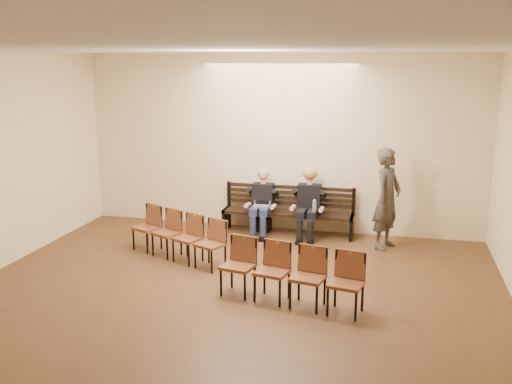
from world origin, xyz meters
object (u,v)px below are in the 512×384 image
Objects in this scene: laptop at (261,208)px; water_bottle at (314,213)px; seated_man at (262,203)px; seated_woman at (308,205)px; passerby at (388,191)px; bag at (262,224)px; chair_row_back at (290,275)px; chair_row_front at (177,236)px; bench at (288,223)px.

water_bottle reaches higher than laptop.
seated_woman reaches higher than seated_man.
seated_woman is 1.56m from passerby.
chair_row_back reaches higher than bag.
chair_row_back is at bearing -63.45° from laptop.
seated_man is at bearing 99.72° from laptop.
chair_row_back is (2.23, -1.39, 0.02)m from chair_row_front.
laptop is 2.43m from passerby.
water_bottle is (1.06, -0.10, 0.00)m from laptop.
water_bottle is 0.12× the size of chair_row_front.
water_bottle reaches higher than bag.
bench is 1.26× the size of chair_row_back.
seated_woman is at bearing 65.20° from chair_row_front.
seated_woman is at bearing 120.46° from water_bottle.
bench is 2.04× the size of seated_woman.
passerby is (2.39, -0.28, 0.44)m from seated_man.
passerby is at bearing 2.79° from laptop.
chair_row_back is (-1.26, -2.86, -0.64)m from passerby.
chair_row_front is at bearing -130.47° from bench.
water_bottle is 2.89m from chair_row_back.
chair_row_back is (0.07, -2.88, -0.15)m from water_bottle.
passerby is (2.44, -0.48, 0.93)m from bag.
chair_row_back is at bearing -7.54° from chair_row_front.
chair_row_back is (0.64, -3.26, 0.20)m from bench.
bag is 2.66m from passerby.
passerby reaches higher than laptop.
seated_woman is at bearing -15.67° from bench.
water_bottle is at bearing -22.25° from bag.
water_bottle is at bearing 113.38° from passerby.
laptop is (-0.91, -0.15, -0.07)m from seated_woman.
bench is 0.64m from seated_man.
seated_woman reaches higher than water_bottle.
bag is (-0.54, 0.08, -0.10)m from bench.
chair_row_back reaches higher than water_bottle.
bag is at bearing 168.07° from seated_woman.
bench is at bearing 147.14° from water_bottle.
chair_row_front reaches higher than bench.
passerby is at bearing 47.14° from chair_row_front.
seated_woman is 1.11m from bag.
seated_man is at bearing -166.26° from bench.
seated_woman is 5.33× the size of water_bottle.
bench is 2.46m from chair_row_front.
laptop is 1.32× the size of water_bottle.
seated_man is 0.59× the size of passerby.
bag is (-0.05, 0.20, -0.50)m from seated_man.
seated_woman is 4.04× the size of laptop.
bag is at bearing 120.31° from chair_row_back.
chair_row_back is at bearing -86.09° from seated_woman.
chair_row_front is (-1.11, -1.60, -0.16)m from laptop.
water_bottle is at bearing 58.92° from chair_row_front.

